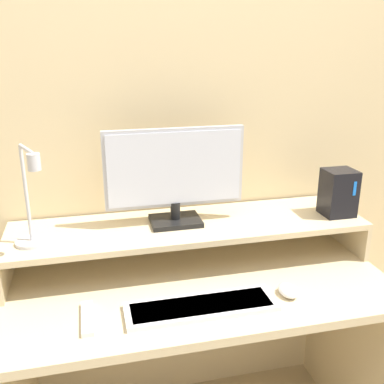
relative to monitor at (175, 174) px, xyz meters
The scene contains 9 objects.
wall_back 0.25m from the monitor, 75.46° to the left, with size 6.00×0.05×2.50m.
desk 0.59m from the monitor, 74.00° to the right, with size 1.32×0.66×0.76m.
monitor_shelf 0.22m from the monitor, 16.53° to the right, with size 1.32×0.34×0.15m.
monitor is the anchor object (origin of this frame).
desk_lamp 0.50m from the monitor, 168.76° to the right, with size 0.12×0.20×0.34m.
router_dock 0.64m from the monitor, ahead, with size 0.12×0.11×0.18m.
keyboard 0.48m from the monitor, 88.35° to the right, with size 0.48×0.14×0.02m.
mouse 0.56m from the monitor, 47.10° to the right, with size 0.06×0.09×0.03m.
remote_control 0.58m from the monitor, 136.08° to the right, with size 0.04×0.17×0.02m.
Camera 1 is at (-0.35, -1.02, 1.56)m, focal length 42.00 mm.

